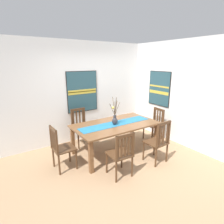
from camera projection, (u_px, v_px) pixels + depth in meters
ground_plane at (127, 164)px, 4.05m from camera, size 6.40×6.40×0.03m
wall_back at (87, 91)px, 5.17m from camera, size 6.40×0.12×2.70m
wall_side at (185, 95)px, 4.68m from camera, size 0.12×6.40×2.70m
dining_table at (116, 127)px, 4.40m from camera, size 1.99×1.10×0.73m
table_runner at (116, 124)px, 4.38m from camera, size 1.83×0.36×0.01m
centerpiece_vase at (115, 119)px, 4.27m from camera, size 0.19×0.26×0.69m
chair_0 at (155, 123)px, 5.18m from camera, size 0.45×0.45×0.89m
chair_1 at (121, 153)px, 3.46m from camera, size 0.44×0.44×0.92m
chair_2 at (61, 147)px, 3.71m from camera, size 0.43×0.43×0.94m
chair_3 at (158, 141)px, 3.97m from camera, size 0.44×0.44×0.98m
chair_4 at (81, 127)px, 4.86m from camera, size 0.42×0.42×0.97m
painting_on_back_wall at (82, 92)px, 5.02m from camera, size 0.89×0.05×1.11m
painting_on_side_wall at (159, 89)px, 5.28m from camera, size 0.05×0.77×0.98m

